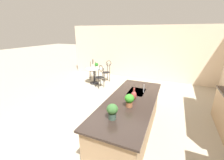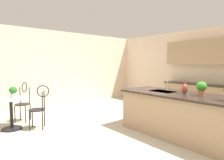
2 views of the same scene
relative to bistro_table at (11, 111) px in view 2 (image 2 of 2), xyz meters
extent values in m
plane|color=#B2A893|center=(2.59, 1.79, -0.45)|extent=(40.00, 40.00, 0.00)
cube|color=beige|center=(2.59, 5.45, 0.90)|extent=(9.00, 0.12, 2.70)
cube|color=beige|center=(-1.67, 1.79, 0.90)|extent=(0.12, 7.80, 2.70)
cube|color=tan|center=(2.89, 2.64, -0.01)|extent=(2.70, 0.96, 0.88)
cube|color=#2D231E|center=(2.89, 2.64, 0.45)|extent=(2.80, 1.06, 0.04)
cube|color=#B2B5BA|center=(2.34, 2.64, 0.46)|extent=(0.56, 0.40, 0.03)
cube|color=tan|center=(2.19, 4.99, -0.01)|extent=(2.40, 0.60, 0.88)
cube|color=#2D231E|center=(2.19, 4.99, 0.45)|extent=(2.44, 0.64, 0.04)
cube|color=beige|center=(2.19, 5.15, 0.77)|extent=(2.40, 0.04, 0.60)
cube|color=tan|center=(2.19, 4.97, 1.45)|extent=(2.40, 0.36, 0.76)
cylinder|color=black|center=(0.00, 0.00, -0.43)|extent=(0.44, 0.44, 0.03)
cylinder|color=black|center=(0.00, 0.00, -0.07)|extent=(0.07, 0.07, 0.69)
cylinder|color=#B2C6C1|center=(0.00, 0.00, 0.29)|extent=(0.80, 0.80, 0.01)
cylinder|color=black|center=(-0.32, 0.40, -0.22)|extent=(0.03, 0.03, 0.45)
cylinder|color=black|center=(-0.50, 0.19, -0.22)|extent=(0.03, 0.03, 0.45)
cylinder|color=black|center=(-0.53, 0.58, -0.22)|extent=(0.03, 0.03, 0.45)
cylinder|color=black|center=(-0.71, 0.37, -0.22)|extent=(0.03, 0.03, 0.45)
cylinder|color=black|center=(-0.51, 0.39, 0.01)|extent=(0.54, 0.54, 0.02)
cylinder|color=black|center=(-0.54, 0.58, 0.23)|extent=(0.03, 0.03, 0.45)
cylinder|color=black|center=(-0.71, 0.39, 0.23)|extent=(0.03, 0.03, 0.45)
torus|color=black|center=(-0.63, 0.48, 0.45)|extent=(0.23, 0.21, 0.28)
cylinder|color=black|center=(0.41, 0.28, -0.22)|extent=(0.03, 0.03, 0.45)
cylinder|color=black|center=(0.16, 0.42, -0.22)|extent=(0.03, 0.03, 0.45)
cylinder|color=black|center=(0.54, 0.53, -0.22)|extent=(0.03, 0.03, 0.45)
cylinder|color=black|center=(0.30, 0.66, -0.22)|extent=(0.03, 0.03, 0.45)
cylinder|color=black|center=(0.35, 0.47, 0.01)|extent=(0.52, 0.52, 0.02)
cylinder|color=black|center=(0.54, 0.54, 0.23)|extent=(0.03, 0.03, 0.45)
cylinder|color=black|center=(0.31, 0.67, 0.23)|extent=(0.03, 0.03, 0.45)
torus|color=black|center=(0.43, 0.60, 0.45)|extent=(0.16, 0.26, 0.28)
cylinder|color=#B2B5BA|center=(2.34, 2.82, 0.58)|extent=(0.02, 0.02, 0.22)
cylinder|color=beige|center=(-0.11, 0.08, 0.34)|extent=(0.12, 0.12, 0.10)
ellipsoid|color=#266F23|center=(-0.11, 0.08, 0.47)|extent=(0.18, 0.18, 0.17)
cylinder|color=#9E603D|center=(3.19, 2.69, 0.53)|extent=(0.14, 0.14, 0.11)
ellipsoid|color=#328B25|center=(3.19, 2.69, 0.66)|extent=(0.20, 0.20, 0.18)
ellipsoid|color=#993D38|center=(2.84, 2.69, 0.58)|extent=(0.13, 0.13, 0.21)
cylinder|color=#993D38|center=(2.84, 2.69, 0.72)|extent=(0.04, 0.04, 0.08)
camera|label=1|loc=(5.83, 3.43, 1.98)|focal=23.41mm
camera|label=2|loc=(4.88, -1.03, 1.11)|focal=30.61mm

